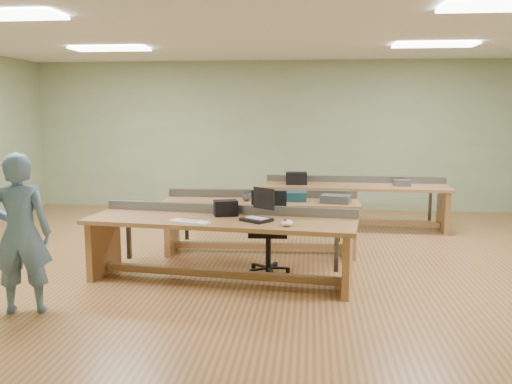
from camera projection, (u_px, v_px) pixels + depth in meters
The scene contains 21 objects.
floor at pixel (258, 261), 7.26m from camera, with size 10.00×10.00×0.00m, color #A06D3C.
ceiling at pixel (258, 30), 6.82m from camera, with size 10.00×10.00×0.00m, color silver.
wall_back at pixel (277, 136), 10.98m from camera, with size 10.00×0.04×3.00m, color #98A77E.
wall_front at pixel (190, 197), 3.11m from camera, with size 10.00×0.04×3.00m, color #98A77E.
fluor_panels at pixel (258, 33), 6.83m from camera, with size 6.20×3.50×0.03m.
workbench_front at pixel (220, 234), 6.33m from camera, with size 3.23×1.20×0.86m.
workbench_mid at pixel (261, 214), 7.63m from camera, with size 2.75×0.80×0.86m.
workbench_back at pixel (355, 196), 9.24m from camera, with size 3.14×0.93×0.86m.
person at pixel (20, 234), 5.31m from camera, with size 0.58×0.38×1.60m, color #6385A2.
laptop_base at pixel (257, 220), 6.16m from camera, with size 0.31×0.26×0.03m, color black.
laptop_screen at pixel (264, 198), 6.22m from camera, with size 0.31×0.02×0.25m, color black.
keyboard at pixel (190, 222), 6.04m from camera, with size 0.46×0.15×0.03m, color silver.
trackball_mouse at pixel (287, 223), 5.90m from camera, with size 0.13×0.16×0.07m, color white.
camera_bag at pixel (226, 208), 6.46m from camera, with size 0.28×0.18×0.19m, color black.
task_chair at pixel (268, 243), 6.76m from camera, with size 0.56×0.56×0.99m.
parts_bin_teal at pixel (293, 196), 7.58m from camera, with size 0.36×0.27×0.13m, color #13323E.
parts_bin_grey at pixel (336, 199), 7.39m from camera, with size 0.39×0.25×0.11m, color #38383B.
mug at pixel (247, 197), 7.56m from camera, with size 0.14×0.14×0.11m, color #38383B.
drinks_can at pixel (266, 196), 7.63m from camera, with size 0.06×0.06×0.12m, color #BBBBC0.
storage_box_back at pixel (296, 178), 9.29m from camera, with size 0.36×0.26×0.21m, color black.
tray_back at pixel (402, 183), 9.07m from camera, with size 0.27×0.20×0.11m, color #38383B.
Camera 1 is at (0.68, -7.01, 1.98)m, focal length 38.00 mm.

